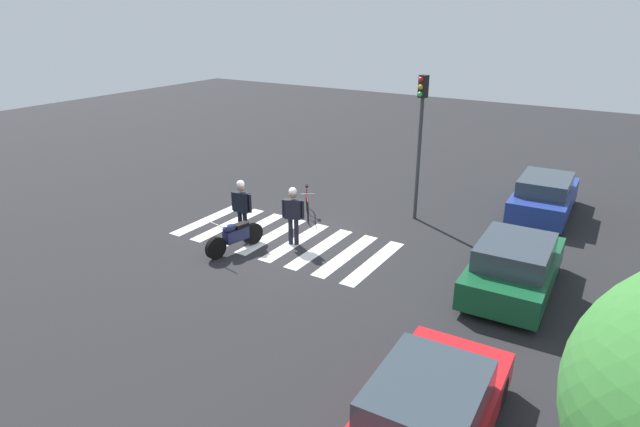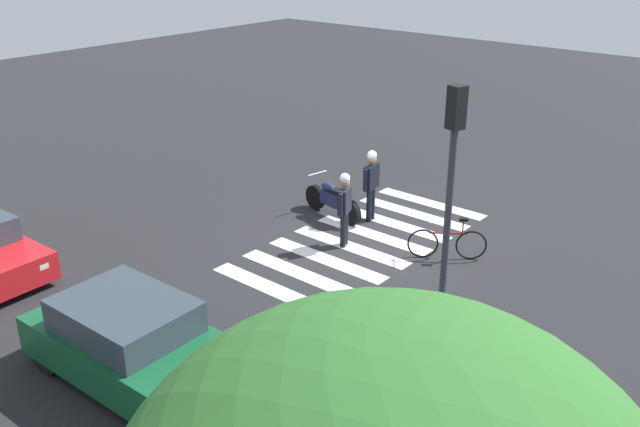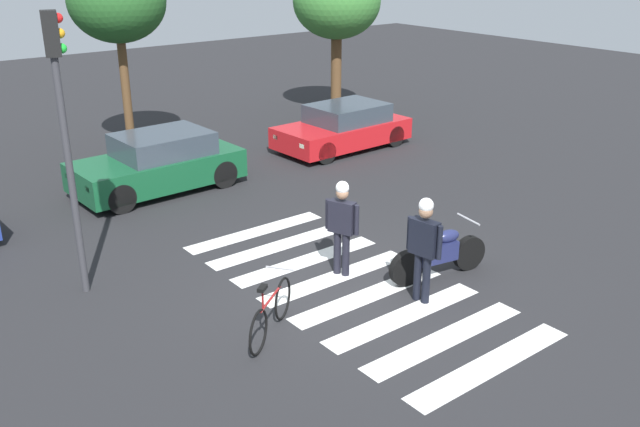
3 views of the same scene
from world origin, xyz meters
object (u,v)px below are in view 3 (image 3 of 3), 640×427
object	(u,v)px
leaning_bicycle	(271,313)
officer_by_motorcycle	(424,242)
car_green_compact	(159,164)
traffic_light_pole	(63,114)
police_motorcycle	(438,254)
car_red_convertible	(343,128)
officer_on_foot	(342,221)

from	to	relation	value
leaning_bicycle	officer_by_motorcycle	xyz separation A→B (m)	(2.66, -0.67, 0.72)
car_green_compact	traffic_light_pole	xyz separation A→B (m)	(-3.41, -4.07, 2.50)
leaning_bicycle	officer_by_motorcycle	size ratio (longest dim) A/B	0.79
police_motorcycle	traffic_light_pole	size ratio (longest dim) A/B	0.43
police_motorcycle	car_green_compact	size ratio (longest dim) A/B	0.50
car_green_compact	police_motorcycle	bearing A→B (deg)	-76.02
officer_by_motorcycle	car_red_convertible	distance (m)	9.48
car_green_compact	leaning_bicycle	bearing A→B (deg)	-102.88
officer_on_foot	police_motorcycle	bearing A→B (deg)	-41.96
leaning_bicycle	car_green_compact	bearing A→B (deg)	77.12
car_green_compact	officer_on_foot	bearing A→B (deg)	-84.96
officer_on_foot	car_red_convertible	size ratio (longest dim) A/B	0.45
leaning_bicycle	car_green_compact	xyz separation A→B (m)	(1.68, 7.33, 0.30)
officer_on_foot	car_red_convertible	bearing A→B (deg)	49.94
car_green_compact	car_red_convertible	size ratio (longest dim) A/B	1.01
traffic_light_pole	officer_on_foot	bearing A→B (deg)	-29.96
leaning_bicycle	car_red_convertible	size ratio (longest dim) A/B	0.37
police_motorcycle	car_red_convertible	bearing A→B (deg)	61.77
leaning_bicycle	officer_on_foot	distance (m)	2.53
car_red_convertible	police_motorcycle	bearing A→B (deg)	-118.23
officer_on_foot	car_green_compact	size ratio (longest dim) A/B	0.45
officer_on_foot	car_green_compact	world-z (taller)	officer_on_foot
traffic_light_pole	police_motorcycle	bearing A→B (deg)	-33.29
leaning_bicycle	police_motorcycle	bearing A→B (deg)	-3.48
leaning_bicycle	officer_by_motorcycle	world-z (taller)	officer_by_motorcycle
police_motorcycle	traffic_light_pole	world-z (taller)	traffic_light_pole
officer_by_motorcycle	car_green_compact	bearing A→B (deg)	97.02
leaning_bicycle	car_green_compact	distance (m)	7.52
officer_by_motorcycle	traffic_light_pole	distance (m)	6.25
officer_by_motorcycle	car_green_compact	xyz separation A→B (m)	(-0.98, 7.99, -0.42)
police_motorcycle	car_red_convertible	xyz separation A→B (m)	(4.08, 7.61, 0.16)
police_motorcycle	officer_on_foot	xyz separation A→B (m)	(-1.32, 1.18, 0.60)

